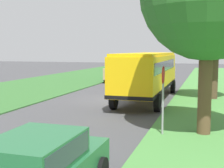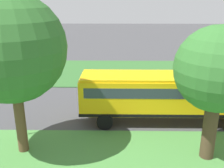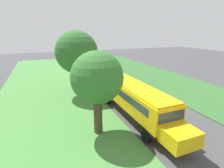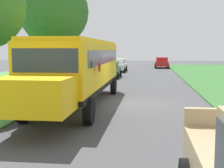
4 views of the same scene
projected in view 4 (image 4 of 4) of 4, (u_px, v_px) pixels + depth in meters
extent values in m
plane|color=#424244|center=(129.00, 104.00, 15.74)|extent=(120.00, 120.00, 0.00)
cube|color=yellow|center=(80.00, 66.00, 15.44)|extent=(2.50, 10.50, 2.20)
cube|color=yellow|center=(35.00, 95.00, 9.38)|extent=(2.20, 1.90, 1.10)
cube|color=yellow|center=(80.00, 42.00, 15.30)|extent=(2.35, 10.29, 0.16)
cube|color=black|center=(80.00, 86.00, 15.54)|extent=(2.54, 10.54, 0.20)
cube|color=#2D3842|center=(81.00, 57.00, 15.68)|extent=(2.53, 9.24, 0.64)
cube|color=#2D3842|center=(45.00, 60.00, 10.25)|extent=(2.25, 0.12, 0.80)
cylinder|color=red|center=(99.00, 66.00, 12.40)|extent=(0.03, 0.44, 0.44)
cylinder|color=black|center=(89.00, 111.00, 11.30)|extent=(0.30, 1.00, 1.00)
cylinder|color=black|center=(23.00, 109.00, 11.59)|extent=(0.30, 1.00, 1.00)
cylinder|color=black|center=(114.00, 86.00, 19.07)|extent=(0.30, 1.00, 1.00)
cylinder|color=black|center=(74.00, 85.00, 19.36)|extent=(0.30, 1.00, 1.00)
cube|color=#236038|center=(110.00, 71.00, 30.11)|extent=(1.80, 4.40, 0.64)
cube|color=#236038|center=(110.00, 64.00, 30.19)|extent=(1.60, 2.20, 0.60)
cube|color=#2D3842|center=(110.00, 64.00, 30.19)|extent=(1.62, 2.02, 0.45)
cylinder|color=black|center=(117.00, 76.00, 28.57)|extent=(0.22, 0.64, 0.64)
cylinder|color=black|center=(98.00, 75.00, 28.78)|extent=(0.22, 0.64, 0.64)
cylinder|color=black|center=(120.00, 73.00, 31.52)|extent=(0.22, 0.64, 0.64)
cylinder|color=black|center=(103.00, 73.00, 31.73)|extent=(0.22, 0.64, 0.64)
cube|color=silver|center=(118.00, 66.00, 38.04)|extent=(1.80, 4.40, 0.64)
cube|color=silver|center=(118.00, 61.00, 37.82)|extent=(1.60, 2.20, 0.60)
cube|color=#2D3842|center=(118.00, 61.00, 37.82)|extent=(1.62, 2.02, 0.45)
cylinder|color=black|center=(112.00, 68.00, 39.65)|extent=(0.22, 0.64, 0.64)
cylinder|color=black|center=(126.00, 68.00, 39.44)|extent=(0.22, 0.64, 0.64)
cylinder|color=black|center=(109.00, 70.00, 36.70)|extent=(0.22, 0.64, 0.64)
cylinder|color=black|center=(124.00, 70.00, 36.49)|extent=(0.22, 0.64, 0.64)
cube|color=#B21E1E|center=(162.00, 64.00, 45.59)|extent=(1.80, 4.40, 0.64)
cube|color=#B21E1E|center=(162.00, 59.00, 45.37)|extent=(1.60, 2.20, 0.60)
cube|color=#2D3842|center=(162.00, 59.00, 45.37)|extent=(1.62, 2.02, 0.45)
cylinder|color=black|center=(155.00, 65.00, 47.21)|extent=(0.22, 0.64, 0.64)
cylinder|color=black|center=(167.00, 65.00, 46.99)|extent=(0.22, 0.64, 0.64)
cylinder|color=black|center=(156.00, 66.00, 44.25)|extent=(0.22, 0.64, 0.64)
cylinder|color=black|center=(168.00, 66.00, 44.04)|extent=(0.22, 0.64, 0.64)
cylinder|color=brown|center=(55.00, 62.00, 23.66)|extent=(0.52, 0.52, 3.59)
sphere|color=#2D6628|center=(54.00, 11.00, 23.25)|extent=(5.20, 5.20, 5.20)
sphere|color=#2D6628|center=(61.00, 11.00, 22.61)|extent=(2.86, 2.86, 2.86)
cylinder|color=gray|center=(76.00, 71.00, 24.11)|extent=(0.08, 0.08, 2.10)
cylinder|color=red|center=(76.00, 54.00, 23.96)|extent=(0.03, 0.68, 0.68)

